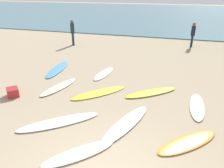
% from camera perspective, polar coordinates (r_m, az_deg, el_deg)
% --- Properties ---
extents(ocean_water, '(120.00, 40.00, 0.08)m').
position_cam_1_polar(ocean_water, '(38.69, 15.81, 17.42)').
color(ocean_water, slate).
rests_on(ocean_water, ground_plane).
extents(surfboard_0, '(2.30, 2.06, 0.07)m').
position_cam_1_polar(surfboard_0, '(7.01, -13.71, -9.67)').
color(surfboard_0, white).
rests_on(surfboard_0, ground_plane).
extents(surfboard_1, '(1.69, 1.71, 0.08)m').
position_cam_1_polar(surfboard_1, '(5.77, -8.65, -17.59)').
color(surfboard_1, silver).
rests_on(surfboard_1, ground_plane).
extents(surfboard_2, '(2.08, 1.84, 0.09)m').
position_cam_1_polar(surfboard_2, '(8.74, 10.28, -2.21)').
color(surfboard_2, yellow).
rests_on(surfboard_2, ground_plane).
extents(surfboard_4, '(1.84, 1.82, 0.06)m').
position_cam_1_polar(surfboard_4, '(6.38, 19.27, -14.25)').
color(surfboard_4, orange).
rests_on(surfboard_4, ground_plane).
extents(surfboard_5, '(0.94, 2.61, 0.08)m').
position_cam_1_polar(surfboard_5, '(11.46, -14.12, 3.81)').
color(surfboard_5, '#4994E4').
rests_on(surfboard_5, ground_plane).
extents(surfboard_6, '(0.70, 1.97, 0.07)m').
position_cam_1_polar(surfboard_6, '(10.55, -2.16, 2.78)').
color(surfboard_6, white).
rests_on(surfboard_6, ground_plane).
extents(surfboard_7, '(0.95, 2.16, 0.08)m').
position_cam_1_polar(surfboard_7, '(9.36, -13.74, -0.73)').
color(surfboard_7, '#F1E9C3').
rests_on(surfboard_7, ground_plane).
extents(surfboard_8, '(1.27, 2.54, 0.09)m').
position_cam_1_polar(surfboard_8, '(6.76, 3.78, -10.27)').
color(surfboard_8, white).
rests_on(surfboard_8, ground_plane).
extents(surfboard_9, '(0.55, 2.03, 0.08)m').
position_cam_1_polar(surfboard_9, '(8.20, 21.47, -5.48)').
color(surfboard_9, silver).
rests_on(surfboard_9, ground_plane).
extents(surfboard_10, '(2.02, 2.12, 0.07)m').
position_cam_1_polar(surfboard_10, '(8.61, -3.45, -2.33)').
color(surfboard_10, yellow).
rests_on(surfboard_10, ground_plane).
extents(beachgoer_near, '(0.39, 0.39, 1.79)m').
position_cam_1_polar(beachgoer_near, '(16.24, -10.34, 13.49)').
color(beachgoer_near, '#1E3342').
rests_on(beachgoer_near, ground_plane).
extents(beachgoer_mid, '(0.31, 0.34, 1.68)m').
position_cam_1_polar(beachgoer_mid, '(16.47, 20.48, 12.29)').
color(beachgoer_mid, '#191E33').
rests_on(beachgoer_mid, ground_plane).
extents(beach_cooler, '(0.64, 0.64, 0.32)m').
position_cam_1_polar(beach_cooler, '(9.20, -24.65, -1.96)').
color(beach_cooler, '#B2282D').
rests_on(beach_cooler, ground_plane).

